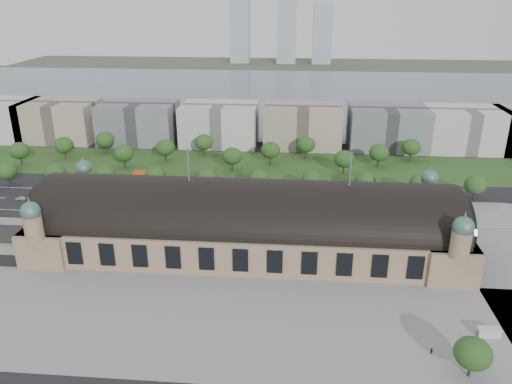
# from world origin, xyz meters

# --- Properties ---
(ground) EXTENTS (900.00, 900.00, 0.00)m
(ground) POSITION_xyz_m (0.00, 0.00, 0.00)
(ground) COLOR black
(ground) RESTS_ON ground
(station) EXTENTS (150.00, 48.40, 44.30)m
(station) POSITION_xyz_m (0.00, 0.00, 10.28)
(station) COLOR #9E8162
(station) RESTS_ON ground
(plaza_south) EXTENTS (190.00, 48.00, 0.12)m
(plaza_south) POSITION_xyz_m (10.00, -44.00, 0.00)
(plaza_south) COLOR gray
(plaza_south) RESTS_ON ground
(road_slab) EXTENTS (260.00, 26.00, 0.10)m
(road_slab) POSITION_xyz_m (-20.00, 38.00, 0.00)
(road_slab) COLOR black
(road_slab) RESTS_ON ground
(grass_belt) EXTENTS (300.00, 45.00, 0.10)m
(grass_belt) POSITION_xyz_m (-15.00, 93.00, 0.00)
(grass_belt) COLOR #29481C
(grass_belt) RESTS_ON ground
(petrol_station) EXTENTS (14.00, 13.00, 5.05)m
(petrol_station) POSITION_xyz_m (-53.91, 65.28, 2.95)
(petrol_station) COLOR #CD420C
(petrol_station) RESTS_ON ground
(lake) EXTENTS (700.00, 320.00, 0.08)m
(lake) POSITION_xyz_m (0.00, 298.00, 0.00)
(lake) COLOR slate
(lake) RESTS_ON ground
(far_shore) EXTENTS (700.00, 120.00, 0.14)m
(far_shore) POSITION_xyz_m (0.00, 498.00, 0.00)
(far_shore) COLOR #44513D
(far_shore) RESTS_ON ground
(far_tower_left) EXTENTS (24.00, 24.00, 80.00)m
(far_tower_left) POSITION_xyz_m (-60.00, 508.00, 40.00)
(far_tower_left) COLOR #9EA8B2
(far_tower_left) RESTS_ON ground
(far_tower_mid) EXTENTS (24.00, 24.00, 85.00)m
(far_tower_mid) POSITION_xyz_m (0.00, 508.00, 42.50)
(far_tower_mid) COLOR #9EA8B2
(far_tower_mid) RESTS_ON ground
(far_tower_right) EXTENTS (24.00, 24.00, 75.00)m
(far_tower_right) POSITION_xyz_m (45.00, 508.00, 37.50)
(far_tower_right) COLOR #9EA8B2
(far_tower_right) RESTS_ON ground
(office_1) EXTENTS (45.00, 32.00, 24.00)m
(office_1) POSITION_xyz_m (-130.00, 133.00, 12.00)
(office_1) COLOR tan
(office_1) RESTS_ON ground
(office_2) EXTENTS (45.00, 32.00, 24.00)m
(office_2) POSITION_xyz_m (-80.00, 133.00, 12.00)
(office_2) COLOR gray
(office_2) RESTS_ON ground
(office_3) EXTENTS (45.00, 32.00, 24.00)m
(office_3) POSITION_xyz_m (-30.00, 133.00, 12.00)
(office_3) COLOR beige
(office_3) RESTS_ON ground
(office_4) EXTENTS (45.00, 32.00, 24.00)m
(office_4) POSITION_xyz_m (20.00, 133.00, 12.00)
(office_4) COLOR tan
(office_4) RESTS_ON ground
(office_5) EXTENTS (45.00, 32.00, 24.00)m
(office_5) POSITION_xyz_m (70.00, 133.00, 12.00)
(office_5) COLOR gray
(office_5) RESTS_ON ground
(office_6) EXTENTS (45.00, 32.00, 24.00)m
(office_6) POSITION_xyz_m (115.00, 133.00, 12.00)
(office_6) COLOR beige
(office_6) RESTS_ON ground
(tree_row_0) EXTENTS (9.60, 9.60, 11.52)m
(tree_row_0) POSITION_xyz_m (-120.00, 53.00, 7.43)
(tree_row_0) COLOR #2D2116
(tree_row_0) RESTS_ON ground
(tree_row_1) EXTENTS (9.60, 9.60, 11.52)m
(tree_row_1) POSITION_xyz_m (-96.00, 53.00, 7.43)
(tree_row_1) COLOR #2D2116
(tree_row_1) RESTS_ON ground
(tree_row_2) EXTENTS (9.60, 9.60, 11.52)m
(tree_row_2) POSITION_xyz_m (-72.00, 53.00, 7.43)
(tree_row_2) COLOR #2D2116
(tree_row_2) RESTS_ON ground
(tree_row_3) EXTENTS (9.60, 9.60, 11.52)m
(tree_row_3) POSITION_xyz_m (-48.00, 53.00, 7.43)
(tree_row_3) COLOR #2D2116
(tree_row_3) RESTS_ON ground
(tree_row_4) EXTENTS (9.60, 9.60, 11.52)m
(tree_row_4) POSITION_xyz_m (-24.00, 53.00, 7.43)
(tree_row_4) COLOR #2D2116
(tree_row_4) RESTS_ON ground
(tree_row_5) EXTENTS (9.60, 9.60, 11.52)m
(tree_row_5) POSITION_xyz_m (0.00, 53.00, 7.43)
(tree_row_5) COLOR #2D2116
(tree_row_5) RESTS_ON ground
(tree_row_6) EXTENTS (9.60, 9.60, 11.52)m
(tree_row_6) POSITION_xyz_m (24.00, 53.00, 7.43)
(tree_row_6) COLOR #2D2116
(tree_row_6) RESTS_ON ground
(tree_row_7) EXTENTS (9.60, 9.60, 11.52)m
(tree_row_7) POSITION_xyz_m (48.00, 53.00, 7.43)
(tree_row_7) COLOR #2D2116
(tree_row_7) RESTS_ON ground
(tree_row_8) EXTENTS (9.60, 9.60, 11.52)m
(tree_row_8) POSITION_xyz_m (72.00, 53.00, 7.43)
(tree_row_8) COLOR #2D2116
(tree_row_8) RESTS_ON ground
(tree_row_9) EXTENTS (9.60, 9.60, 11.52)m
(tree_row_9) POSITION_xyz_m (96.00, 53.00, 7.43)
(tree_row_9) COLOR #2D2116
(tree_row_9) RESTS_ON ground
(tree_belt_0) EXTENTS (10.40, 10.40, 12.48)m
(tree_belt_0) POSITION_xyz_m (-130.00, 83.00, 8.05)
(tree_belt_0) COLOR #2D2116
(tree_belt_0) RESTS_ON ground
(tree_belt_1) EXTENTS (10.40, 10.40, 12.48)m
(tree_belt_1) POSITION_xyz_m (-111.00, 95.00, 8.05)
(tree_belt_1) COLOR #2D2116
(tree_belt_1) RESTS_ON ground
(tree_belt_2) EXTENTS (10.40, 10.40, 12.48)m
(tree_belt_2) POSITION_xyz_m (-92.00, 107.00, 8.05)
(tree_belt_2) COLOR #2D2116
(tree_belt_2) RESTS_ON ground
(tree_belt_3) EXTENTS (10.40, 10.40, 12.48)m
(tree_belt_3) POSITION_xyz_m (-73.00, 83.00, 8.05)
(tree_belt_3) COLOR #2D2116
(tree_belt_3) RESTS_ON ground
(tree_belt_4) EXTENTS (10.40, 10.40, 12.48)m
(tree_belt_4) POSITION_xyz_m (-54.00, 95.00, 8.05)
(tree_belt_4) COLOR #2D2116
(tree_belt_4) RESTS_ON ground
(tree_belt_5) EXTENTS (10.40, 10.40, 12.48)m
(tree_belt_5) POSITION_xyz_m (-35.00, 107.00, 8.05)
(tree_belt_5) COLOR #2D2116
(tree_belt_5) RESTS_ON ground
(tree_belt_6) EXTENTS (10.40, 10.40, 12.48)m
(tree_belt_6) POSITION_xyz_m (-16.00, 83.00, 8.05)
(tree_belt_6) COLOR #2D2116
(tree_belt_6) RESTS_ON ground
(tree_belt_7) EXTENTS (10.40, 10.40, 12.48)m
(tree_belt_7) POSITION_xyz_m (3.00, 95.00, 8.05)
(tree_belt_7) COLOR #2D2116
(tree_belt_7) RESTS_ON ground
(tree_belt_8) EXTENTS (10.40, 10.40, 12.48)m
(tree_belt_8) POSITION_xyz_m (22.00, 107.00, 8.05)
(tree_belt_8) COLOR #2D2116
(tree_belt_8) RESTS_ON ground
(tree_belt_9) EXTENTS (10.40, 10.40, 12.48)m
(tree_belt_9) POSITION_xyz_m (41.00, 83.00, 8.05)
(tree_belt_9) COLOR #2D2116
(tree_belt_9) RESTS_ON ground
(tree_belt_10) EXTENTS (10.40, 10.40, 12.48)m
(tree_belt_10) POSITION_xyz_m (60.00, 95.00, 8.05)
(tree_belt_10) COLOR #2D2116
(tree_belt_10) RESTS_ON ground
(tree_belt_11) EXTENTS (10.40, 10.40, 12.48)m
(tree_belt_11) POSITION_xyz_m (79.00, 107.00, 8.05)
(tree_belt_11) COLOR #2D2116
(tree_belt_11) RESTS_ON ground
(tree_plaza_s) EXTENTS (9.00, 9.00, 10.64)m
(tree_plaza_s) POSITION_xyz_m (60.00, -60.00, 6.80)
(tree_plaza_s) COLOR #2D2116
(tree_plaza_s) RESTS_ON ground
(traffic_car_0) EXTENTS (4.71, 2.18, 1.56)m
(traffic_car_0) POSITION_xyz_m (-105.43, 36.67, 0.78)
(traffic_car_0) COLOR #B9B9BB
(traffic_car_0) RESTS_ON ground
(traffic_car_3) EXTENTS (4.60, 2.23, 1.29)m
(traffic_car_3) POSITION_xyz_m (-40.61, 43.60, 0.64)
(traffic_car_3) COLOR maroon
(traffic_car_3) RESTS_ON ground
(traffic_car_4) EXTENTS (4.56, 1.98, 1.53)m
(traffic_car_4) POSITION_xyz_m (2.80, 29.32, 0.77)
(traffic_car_4) COLOR #1A1948
(traffic_car_4) RESTS_ON ground
(traffic_car_5) EXTENTS (5.01, 2.13, 1.61)m
(traffic_car_5) POSITION_xyz_m (47.75, 48.26, 0.80)
(traffic_car_5) COLOR #55575C
(traffic_car_5) RESTS_ON ground
(traffic_car_6) EXTENTS (4.87, 2.71, 1.29)m
(traffic_car_6) POSITION_xyz_m (59.14, 37.11, 0.64)
(traffic_car_6) COLOR white
(traffic_car_6) RESTS_ON ground
(parked_car_0) EXTENTS (5.08, 3.41, 1.58)m
(parked_car_0) POSITION_xyz_m (-78.04, 25.00, 0.79)
(parked_car_0) COLOR black
(parked_car_0) RESTS_ON ground
(parked_car_1) EXTENTS (6.20, 4.44, 1.57)m
(parked_car_1) POSITION_xyz_m (-80.00, 25.00, 0.78)
(parked_car_1) COLOR maroon
(parked_car_1) RESTS_ON ground
(parked_car_2) EXTENTS (5.21, 3.76, 1.40)m
(parked_car_2) POSITION_xyz_m (-41.54, 22.67, 0.70)
(parked_car_2) COLOR #16243F
(parked_car_2) RESTS_ON ground
(parked_car_3) EXTENTS (4.68, 4.03, 1.52)m
(parked_car_3) POSITION_xyz_m (-60.06, 21.00, 0.76)
(parked_car_3) COLOR #525459
(parked_car_3) RESTS_ON ground
(parked_car_4) EXTENTS (4.50, 3.31, 1.42)m
(parked_car_4) POSITION_xyz_m (-37.66, 25.00, 0.71)
(parked_car_4) COLOR silver
(parked_car_4) RESTS_ON ground
(parked_car_5) EXTENTS (5.40, 4.89, 1.40)m
(parked_car_5) POSITION_xyz_m (-21.93, 22.91, 0.70)
(parked_car_5) COLOR #969A9E
(parked_car_5) RESTS_ON ground
(parked_car_6) EXTENTS (4.81, 4.02, 1.32)m
(parked_car_6) POSITION_xyz_m (-30.43, 21.00, 0.66)
(parked_car_6) COLOR black
(parked_car_6) RESTS_ON ground
(bus_west) EXTENTS (10.76, 2.61, 2.99)m
(bus_west) POSITION_xyz_m (-17.62, 32.00, 1.50)
(bus_west) COLOR #D55122
(bus_west) RESTS_ON ground
(bus_mid) EXTENTS (13.70, 4.04, 3.77)m
(bus_mid) POSITION_xyz_m (15.64, 30.78, 1.88)
(bus_mid) COLOR silver
(bus_mid) RESTS_ON ground
(bus_east) EXTENTS (10.71, 3.35, 2.93)m
(bus_east) POSITION_xyz_m (17.18, 32.00, 1.47)
(bus_east) COLOR silver
(bus_east) RESTS_ON ground
(van_south) EXTENTS (6.05, 2.53, 2.60)m
(van_south) POSITION_xyz_m (69.68, -44.04, 1.24)
(van_south) COLOR silver
(van_south) RESTS_ON ground
(pedestrian_1) EXTENTS (0.68, 0.72, 1.65)m
(pedestrian_1) POSITION_xyz_m (63.92, -46.94, 0.83)
(pedestrian_1) COLOR gray
(pedestrian_1) RESTS_ON ground
(pedestrian_4) EXTENTS (1.22, 0.93, 1.73)m
(pedestrian_4) POSITION_xyz_m (52.84, -52.75, 0.86)
(pedestrian_4) COLOR gray
(pedestrian_4) RESTS_ON ground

